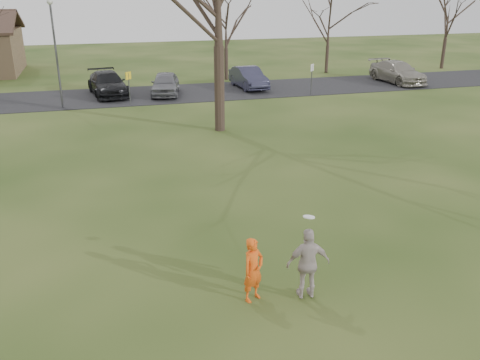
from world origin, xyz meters
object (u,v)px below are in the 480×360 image
Objects in this scene: car_3 at (108,84)px; car_4 at (165,84)px; player_defender at (253,270)px; car_7 at (398,72)px; catching_play at (308,263)px; lamp_post at (55,41)px; car_5 at (249,78)px.

car_4 is (3.73, -0.87, -0.02)m from car_3.
car_7 reaches higher than player_defender.
catching_play is at bearing -89.96° from car_3.
player_defender is at bearing -131.88° from car_7.
lamp_post is (-6.46, 22.73, 3.03)m from catching_play.
lamp_post reaches higher than player_defender.
car_3 is at bearing 178.69° from car_4.
car_7 is 2.63× the size of catching_play.
player_defender is 1.28m from catching_play.
car_3 reaches higher than car_5.
car_7 is at bearing -10.58° from car_3.
car_5 is 0.84× the size of car_7.
player_defender is 0.25× the size of lamp_post.
car_7 is at bearing 54.56° from catching_play.
car_4 is at bearing -177.18° from car_5.
car_3 is 9.80m from car_5.
car_5 is (9.80, -0.12, -0.02)m from car_3.
car_4 is 7.62m from lamp_post.
catching_play is at bearing -78.44° from car_4.
player_defender is at bearing -110.42° from car_5.
lamp_post reaches higher than car_7.
lamp_post is at bearing -179.24° from car_7.
lamp_post is (-12.62, -2.96, 3.19)m from car_5.
catching_play reaches higher than player_defender.
catching_play is 23.82m from lamp_post.
car_3 is at bearing 98.03° from catching_play.
player_defender is 0.78× the size of catching_play.
car_3 is 1.21× the size of car_4.
car_5 is 11.56m from car_7.
car_5 is at bearing 76.51° from catching_play.
car_5 is (7.40, 25.39, -0.01)m from player_defender.
catching_play is 0.32× the size of lamp_post.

